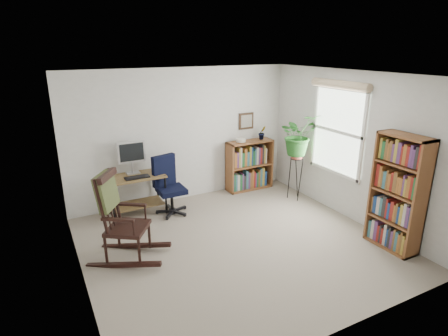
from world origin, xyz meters
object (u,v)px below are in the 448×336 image
rocking_chair (127,216)px  tall_bookshelf (398,193)px  office_chair (171,186)px  low_bookshelf (250,165)px  desk (137,195)px

rocking_chair → tall_bookshelf: tall_bookshelf is taller
office_chair → rocking_chair: bearing=-147.9°
low_bookshelf → tall_bookshelf: bearing=-78.3°
low_bookshelf → office_chair: bearing=-167.4°
office_chair → low_bookshelf: (1.78, 0.40, -0.02)m
low_bookshelf → tall_bookshelf: (0.60, -2.90, 0.33)m
rocking_chair → tall_bookshelf: (3.39, -1.44, 0.20)m
office_chair → rocking_chair: 1.47m
desk → low_bookshelf: low_bookshelf is taller
desk → office_chair: size_ratio=0.93×
low_bookshelf → tall_bookshelf: tall_bookshelf is taller
tall_bookshelf → low_bookshelf: bearing=101.7°
low_bookshelf → desk: bearing=-177.0°
rocking_chair → office_chair: bearing=-8.8°
desk → rocking_chair: 1.45m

